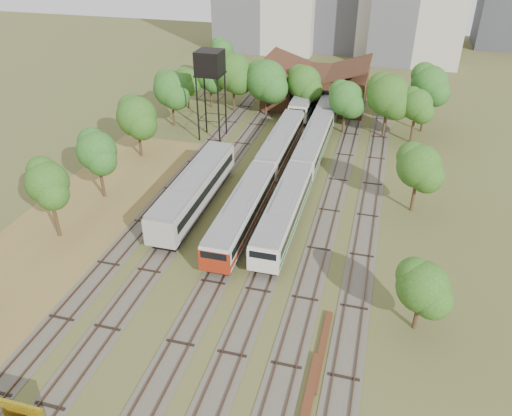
% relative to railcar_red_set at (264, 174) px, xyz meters
% --- Properties ---
extents(ground, '(240.00, 240.00, 0.00)m').
position_rel_railcar_red_set_xyz_m(ground, '(2.00, -28.10, -1.84)').
color(ground, '#475123').
rests_on(ground, ground).
extents(dry_grass_patch, '(14.00, 60.00, 0.04)m').
position_rel_railcar_red_set_xyz_m(dry_grass_patch, '(-16.00, -20.10, -1.82)').
color(dry_grass_patch, brown).
rests_on(dry_grass_patch, ground).
extents(tracks, '(24.60, 80.00, 0.19)m').
position_rel_railcar_red_set_xyz_m(tracks, '(1.33, -3.10, -1.80)').
color(tracks, '#4C473D').
rests_on(tracks, ground).
extents(railcar_red_set, '(2.81, 34.58, 3.47)m').
position_rel_railcar_red_set_xyz_m(railcar_red_set, '(0.00, 0.00, 0.00)').
color(railcar_red_set, black).
rests_on(railcar_red_set, ground).
extents(railcar_green_set, '(2.84, 52.08, 3.51)m').
position_rel_railcar_red_set_xyz_m(railcar_green_set, '(4.00, 9.84, 0.02)').
color(railcar_green_set, black).
rests_on(railcar_green_set, ground).
extents(railcar_rear, '(2.81, 16.08, 3.47)m').
position_rel_railcar_red_set_xyz_m(railcar_rear, '(0.00, 27.25, -0.00)').
color(railcar_rear, black).
rests_on(railcar_rear, ground).
extents(old_grey_coach, '(3.17, 18.00, 3.93)m').
position_rel_railcar_red_set_xyz_m(old_grey_coach, '(-6.00, -6.17, 0.31)').
color(old_grey_coach, black).
rests_on(old_grey_coach, ground).
extents(water_tower, '(3.47, 3.47, 11.99)m').
position_rel_railcar_red_set_xyz_m(water_tower, '(-10.64, 12.63, 8.27)').
color(water_tower, black).
rests_on(water_tower, ground).
extents(rail_pile_near, '(0.60, 9.00, 0.30)m').
position_rel_railcar_red_set_xyz_m(rail_pile_near, '(10.00, -28.00, -1.69)').
color(rail_pile_near, '#5C301A').
rests_on(rail_pile_near, ground).
extents(rail_pile_far, '(0.50, 7.98, 0.26)m').
position_rel_railcar_red_set_xyz_m(rail_pile_far, '(10.20, -22.89, -1.71)').
color(rail_pile_far, '#5C301A').
rests_on(rail_pile_far, ground).
extents(maintenance_shed, '(16.45, 11.55, 7.58)m').
position_rel_railcar_red_set_xyz_m(maintenance_shed, '(1.00, 29.88, 1.08)').
color(maintenance_shed, '#3C1A15').
rests_on(maintenance_shed, ground).
extents(tree_band_left, '(7.30, 77.82, 8.52)m').
position_rel_railcar_red_set_xyz_m(tree_band_left, '(-18.04, -7.01, 3.51)').
color(tree_band_left, '#382616').
rests_on(tree_band_left, ground).
extents(tree_band_far, '(37.56, 11.29, 9.44)m').
position_rel_railcar_red_set_xyz_m(tree_band_far, '(0.31, 22.41, 3.86)').
color(tree_band_far, '#382616').
rests_on(tree_band_far, ground).
extents(tree_band_right, '(4.52, 40.73, 7.46)m').
position_rel_railcar_red_set_xyz_m(tree_band_right, '(16.40, 0.66, 3.09)').
color(tree_band_right, '#382616').
rests_on(tree_band_right, ground).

